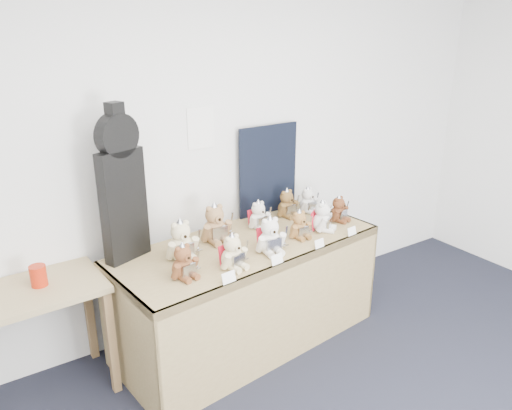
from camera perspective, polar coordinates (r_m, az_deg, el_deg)
room_shell at (r=3.63m, az=-6.31°, el=8.73°), size 6.00×6.00×6.00m
display_table at (r=3.55m, az=-0.17°, el=-7.22°), size 1.99×1.00×0.80m
side_table at (r=3.34m, az=-24.88°, el=-10.86°), size 0.95×0.55×0.77m
guitar_case at (r=3.24m, az=-15.08°, el=2.13°), size 0.32×0.19×1.02m
navy_board at (r=3.97m, az=1.39°, el=4.02°), size 0.54×0.03×0.72m
red_cup at (r=3.28m, az=-23.62°, el=-7.42°), size 0.10×0.10×0.13m
teddy_front_far_left at (r=3.06m, az=-8.26°, el=-6.56°), size 0.21×0.18×0.25m
teddy_front_left at (r=3.15m, az=-2.67°, el=-5.51°), size 0.21×0.19×0.26m
teddy_front_centre at (r=3.35m, az=1.63°, el=-3.64°), size 0.23×0.20×0.28m
teddy_front_right at (r=3.59m, az=4.99°, el=-2.37°), size 0.19×0.15×0.23m
teddy_front_far_right at (r=3.72m, az=7.62°, el=-1.42°), size 0.21×0.21×0.26m
teddy_front_end at (r=3.92m, az=9.45°, el=-0.57°), size 0.19×0.17×0.23m
teddy_back_left at (r=3.29m, az=-8.51°, el=-4.19°), size 0.24×0.19×0.30m
teddy_back_centre_left at (r=3.52m, az=-4.67°, el=-2.28°), size 0.25×0.20×0.31m
teddy_back_centre_right at (r=3.74m, az=0.31°, el=-1.27°), size 0.20×0.17×0.24m
teddy_back_right at (r=3.97m, az=3.57°, el=0.07°), size 0.21×0.17×0.25m
teddy_back_end at (r=4.08m, az=5.96°, el=0.46°), size 0.19×0.17×0.23m
entry_card_a at (r=3.00m, az=-3.13°, el=-8.26°), size 0.10×0.03×0.07m
entry_card_b at (r=3.21m, az=2.42°, el=-6.21°), size 0.09×0.03×0.07m
entry_card_c at (r=3.46m, az=7.26°, el=-4.39°), size 0.09×0.03×0.06m
entry_card_d at (r=3.70m, az=10.90°, el=-2.95°), size 0.09×0.03×0.06m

